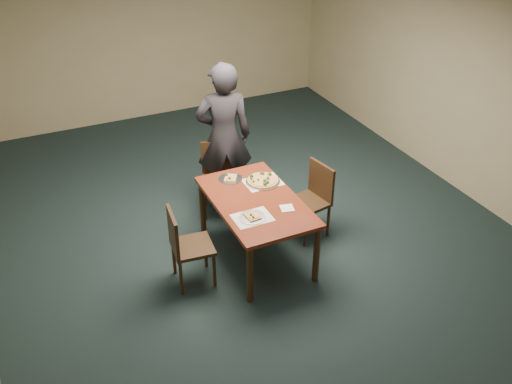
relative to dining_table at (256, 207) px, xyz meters
name	(u,v)px	position (x,y,z in m)	size (l,w,h in m)	color
ground	(255,234)	(0.15, 0.36, -0.66)	(8.00, 8.00, 0.00)	black
room_shell	(254,102)	(0.15, 0.36, 1.08)	(8.00, 8.00, 8.00)	tan
dining_table	(256,207)	(0.00, 0.00, 0.00)	(0.90, 1.50, 0.75)	#541D10
chair_far	(218,174)	(-0.02, 1.09, -0.14)	(0.54, 0.54, 0.91)	black
chair_left	(185,243)	(-0.88, -0.12, -0.14)	(0.46, 0.46, 0.91)	black
chair_right	(313,196)	(0.81, 0.12, -0.14)	(0.49, 0.49, 0.91)	black
diner	(224,137)	(0.11, 1.20, 0.30)	(0.70, 0.46, 1.92)	black
placemat_main	(263,182)	(0.23, 0.31, 0.09)	(0.42, 0.32, 0.00)	white
placemat_near	(252,218)	(-0.18, -0.30, 0.09)	(0.40, 0.30, 0.00)	white
pizza_pan	(263,180)	(0.23, 0.31, 0.12)	(0.40, 0.40, 0.08)	silver
slice_plate_near	(252,217)	(-0.18, -0.30, 0.11)	(0.28, 0.28, 0.05)	silver
slice_plate_far	(230,178)	(-0.08, 0.53, 0.10)	(0.28, 0.28, 0.06)	silver
napkin	(287,208)	(0.23, -0.30, 0.09)	(0.14, 0.14, 0.01)	white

